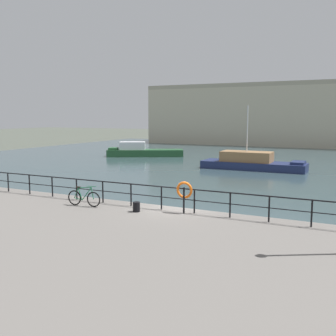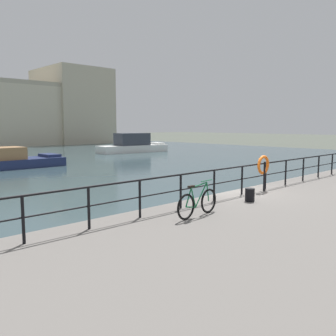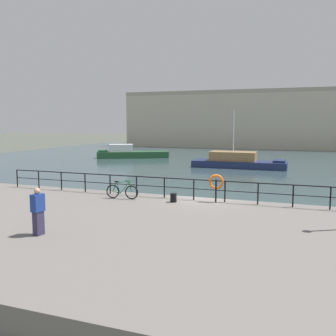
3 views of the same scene
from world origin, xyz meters
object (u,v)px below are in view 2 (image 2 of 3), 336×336
Objects in this scene: parked_bicycle at (198,203)px; moored_green_narrowboat at (133,145)px; mooring_bollard at (250,195)px; life_ring_stand at (263,166)px.

moored_green_narrowboat is at bearing 50.20° from parked_bicycle.
parked_bicycle is 2.80m from mooring_bollard.
mooring_bollard is 2.26m from life_ring_stand.
life_ring_stand reaches higher than mooring_bollard.
life_ring_stand reaches higher than parked_bicycle.
parked_bicycle is 1.27× the size of life_ring_stand.
parked_bicycle reaches higher than mooring_bollard.
moored_green_narrowboat is 21.24× the size of mooring_bollard.
moored_green_narrowboat reaches higher than mooring_bollard.
parked_bicycle is 4.90m from life_ring_stand.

